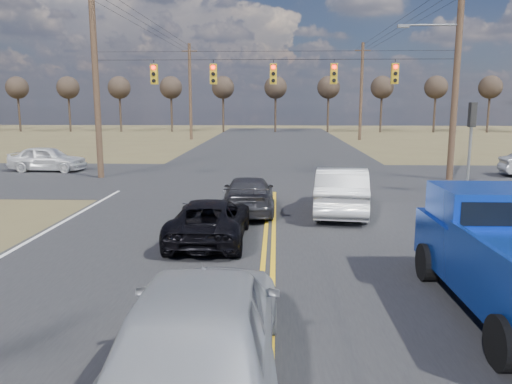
{
  "coord_description": "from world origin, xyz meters",
  "views": [
    {
      "loc": [
        0.19,
        -7.51,
        3.88
      ],
      "look_at": [
        -0.36,
        5.78,
        1.5
      ],
      "focal_mm": 35.0,
      "sensor_mm": 36.0,
      "label": 1
    }
  ],
  "objects_px": {
    "silver_suv": "(202,328)",
    "white_car_queue": "(342,190)",
    "pickup_truck": "(512,259)",
    "black_suv": "(210,220)",
    "cross_car_west": "(47,159)",
    "dgrey_car_queue": "(249,195)"
  },
  "relations": [
    {
      "from": "silver_suv",
      "to": "white_car_queue",
      "type": "xyz_separation_m",
      "value": [
        3.31,
        11.24,
        -0.07
      ]
    },
    {
      "from": "pickup_truck",
      "to": "silver_suv",
      "type": "distance_m",
      "value": 6.01
    },
    {
      "from": "pickup_truck",
      "to": "black_suv",
      "type": "relative_size",
      "value": 1.31
    },
    {
      "from": "white_car_queue",
      "to": "cross_car_west",
      "type": "height_order",
      "value": "white_car_queue"
    },
    {
      "from": "dgrey_car_queue",
      "to": "cross_car_west",
      "type": "xyz_separation_m",
      "value": [
        -12.13,
        10.39,
        0.09
      ]
    },
    {
      "from": "white_car_queue",
      "to": "cross_car_west",
      "type": "bearing_deg",
      "value": -26.69
    },
    {
      "from": "cross_car_west",
      "to": "white_car_queue",
      "type": "bearing_deg",
      "value": -120.56
    },
    {
      "from": "dgrey_car_queue",
      "to": "white_car_queue",
      "type": "bearing_deg",
      "value": 177.91
    },
    {
      "from": "silver_suv",
      "to": "black_suv",
      "type": "relative_size",
      "value": 1.19
    },
    {
      "from": "pickup_truck",
      "to": "black_suv",
      "type": "xyz_separation_m",
      "value": [
        -6.22,
        4.66,
        -0.44
      ]
    },
    {
      "from": "pickup_truck",
      "to": "black_suv",
      "type": "distance_m",
      "value": 7.78
    },
    {
      "from": "silver_suv",
      "to": "black_suv",
      "type": "xyz_separation_m",
      "value": [
        -0.88,
        7.4,
        -0.28
      ]
    },
    {
      "from": "silver_suv",
      "to": "white_car_queue",
      "type": "relative_size",
      "value": 1.05
    },
    {
      "from": "pickup_truck",
      "to": "silver_suv",
      "type": "xyz_separation_m",
      "value": [
        -5.34,
        -2.74,
        -0.16
      ]
    },
    {
      "from": "dgrey_car_queue",
      "to": "black_suv",
      "type": "bearing_deg",
      "value": 75.01
    },
    {
      "from": "cross_car_west",
      "to": "black_suv",
      "type": "bearing_deg",
      "value": -138.28
    },
    {
      "from": "white_car_queue",
      "to": "pickup_truck",
      "type": "bearing_deg",
      "value": 110.72
    },
    {
      "from": "pickup_truck",
      "to": "white_car_queue",
      "type": "relative_size",
      "value": 1.16
    },
    {
      "from": "pickup_truck",
      "to": "cross_car_west",
      "type": "xyz_separation_m",
      "value": [
        -17.47,
        18.89,
        -0.32
      ]
    },
    {
      "from": "white_car_queue",
      "to": "dgrey_car_queue",
      "type": "distance_m",
      "value": 3.31
    },
    {
      "from": "silver_suv",
      "to": "cross_car_west",
      "type": "relative_size",
      "value": 1.22
    },
    {
      "from": "cross_car_west",
      "to": "pickup_truck",
      "type": "bearing_deg",
      "value": -133.85
    }
  ]
}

